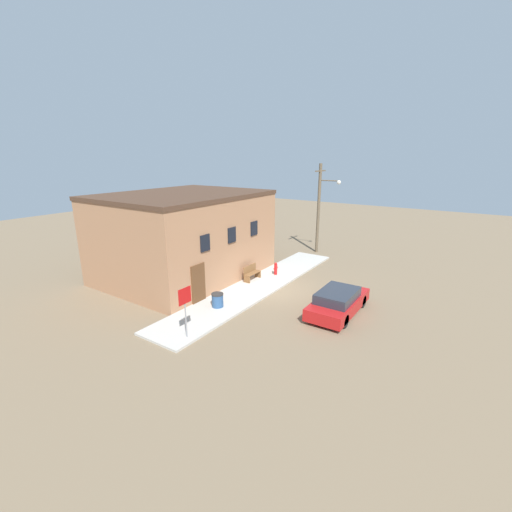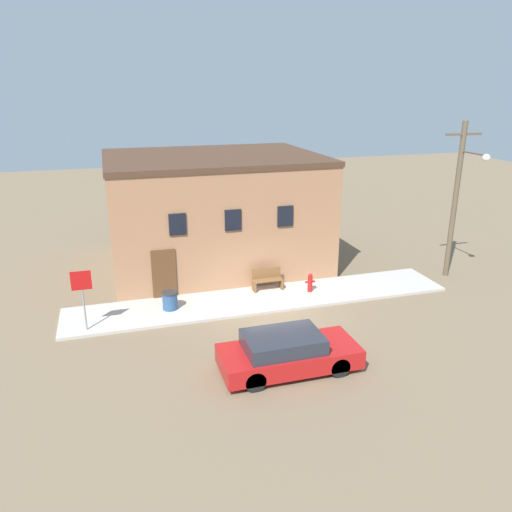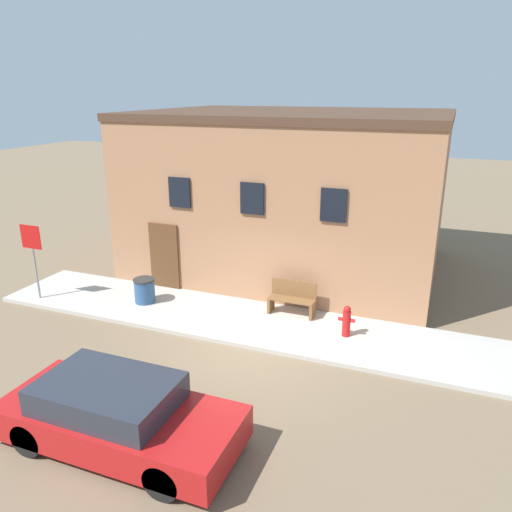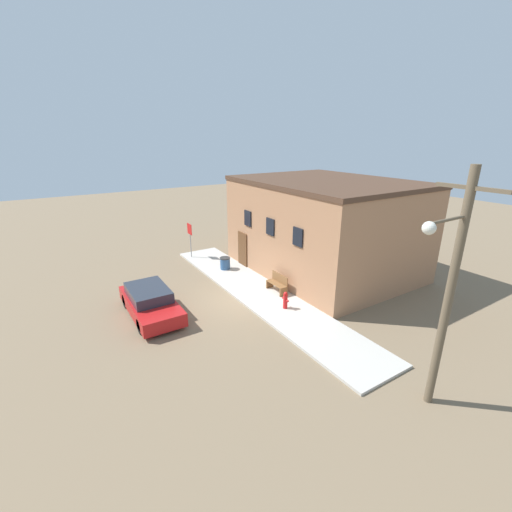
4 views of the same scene
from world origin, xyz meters
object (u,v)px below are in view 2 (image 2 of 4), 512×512
at_px(parked_car, 287,352).
at_px(trash_bin, 170,300).
at_px(bench, 267,280).
at_px(utility_pole, 458,195).
at_px(stop_sign, 82,289).
at_px(fire_hydrant, 310,282).

bearing_deg(parked_car, trash_bin, 119.00).
height_order(bench, utility_pole, utility_pole).
relative_size(stop_sign, parked_car, 0.52).
relative_size(stop_sign, bench, 1.75).
distance_m(stop_sign, trash_bin, 3.52).
height_order(fire_hydrant, trash_bin, fire_hydrant).
height_order(fire_hydrant, bench, bench).
bearing_deg(bench, fire_hydrant, -24.32).
xyz_separation_m(bench, utility_pole, (8.76, -0.66, 3.33)).
bearing_deg(bench, stop_sign, -166.93).
relative_size(fire_hydrant, bench, 0.64).
bearing_deg(stop_sign, utility_pole, 3.80).
distance_m(stop_sign, parked_car, 7.68).
xyz_separation_m(trash_bin, utility_pole, (13.08, 0.16, 3.40)).
distance_m(fire_hydrant, stop_sign, 9.30).
height_order(bench, trash_bin, bench).
relative_size(bench, trash_bin, 1.79).
bearing_deg(utility_pole, bench, 175.70).
xyz_separation_m(stop_sign, bench, (7.48, 1.74, -1.17)).
distance_m(stop_sign, bench, 7.77).
xyz_separation_m(fire_hydrant, stop_sign, (-9.18, -0.97, 1.19)).
bearing_deg(fire_hydrant, utility_pole, 0.87).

